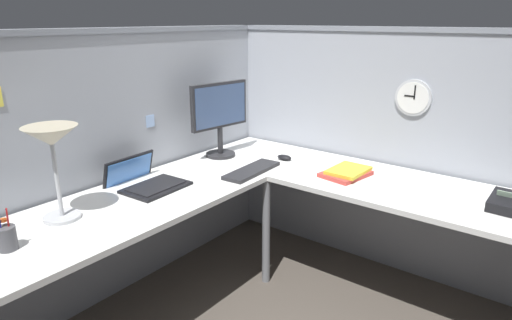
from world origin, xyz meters
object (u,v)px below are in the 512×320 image
keyboard (252,170)px  wall_clock (414,98)px  desk_lamp_dome (52,144)px  computer_mouse (284,157)px  monitor (220,114)px  book_stack (347,172)px  pen_cup (7,238)px  laptop (144,181)px

keyboard → wall_clock: wall_clock is taller
desk_lamp_dome → computer_mouse: bearing=-12.9°
desk_lamp_dome → wall_clock: size_ratio=2.02×
monitor → book_stack: 0.92m
wall_clock → pen_cup: bearing=155.7°
laptop → computer_mouse: size_ratio=3.80×
monitor → laptop: (-0.68, -0.03, -0.27)m
keyboard → book_stack: 0.57m
book_stack → computer_mouse: bearing=85.6°
desk_lamp_dome → pen_cup: bearing=-160.8°
computer_mouse → wall_clock: size_ratio=0.47×
monitor → computer_mouse: monitor is taller
keyboard → laptop: bearing=144.6°
keyboard → desk_lamp_dome: (-1.06, 0.30, 0.35)m
pen_cup → monitor: bearing=6.8°
desk_lamp_dome → pen_cup: (-0.29, -0.10, -0.31)m
laptop → pen_cup: pen_cup is taller
keyboard → computer_mouse: (0.33, -0.02, 0.01)m
desk_lamp_dome → book_stack: bearing=-30.3°
monitor → pen_cup: 1.53m
computer_mouse → book_stack: bearing=-94.4°
laptop → pen_cup: 0.83m
keyboard → book_stack: (0.29, -0.49, 0.01)m
laptop → desk_lamp_dome: desk_lamp_dome is taller
computer_mouse → desk_lamp_dome: size_ratio=0.23×
desk_lamp_dome → wall_clock: (1.74, -1.02, 0.08)m
book_stack → wall_clock: wall_clock is taller
monitor → keyboard: (-0.14, -0.38, -0.28)m
monitor → desk_lamp_dome: size_ratio=1.12×
monitor → book_stack: monitor is taller
laptop → wall_clock: size_ratio=1.80×
monitor → pen_cup: (-1.50, -0.18, -0.24)m
monitor → keyboard: bearing=-110.2°
wall_clock → computer_mouse: bearing=116.2°
laptop → desk_lamp_dome: (-0.52, -0.04, 0.34)m
monitor → book_stack: (0.15, -0.87, -0.27)m
desk_lamp_dome → wall_clock: bearing=-30.4°
keyboard → pen_cup: size_ratio=2.39×
monitor → wall_clock: (0.53, -1.09, 0.15)m
desk_lamp_dome → laptop: bearing=4.8°
computer_mouse → book_stack: (-0.04, -0.47, 0.00)m
keyboard → pen_cup: bearing=168.6°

